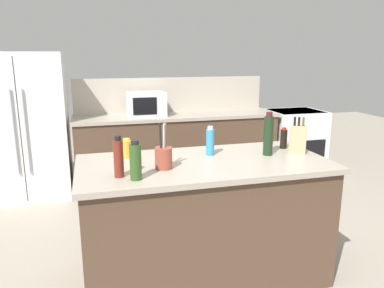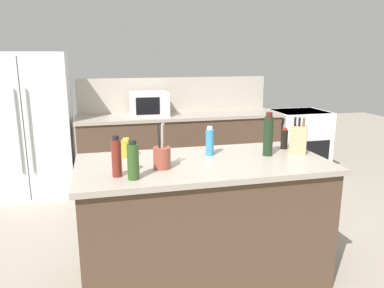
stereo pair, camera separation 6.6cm
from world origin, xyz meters
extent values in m
plane|color=gray|center=(0.00, 0.00, 0.00)|extent=(14.00, 14.00, 0.00)
cube|color=#4C3828|center=(0.30, 2.20, 0.45)|extent=(2.62, 0.62, 0.90)
cube|color=#9E9384|center=(0.30, 2.20, 0.92)|extent=(2.66, 0.66, 0.04)
cube|color=#B2A899|center=(0.30, 2.52, 1.17)|extent=(2.62, 0.03, 0.46)
cube|color=#4C3828|center=(0.00, 0.00, 0.45)|extent=(1.79, 0.84, 0.90)
cube|color=#9E9384|center=(0.00, 0.00, 0.92)|extent=(1.85, 0.90, 0.04)
cube|color=white|center=(-1.56, 2.25, 0.87)|extent=(0.98, 0.72, 1.74)
cube|color=#2D2D2D|center=(-1.56, 1.89, 0.87)|extent=(0.01, 0.00, 1.65)
cylinder|color=#ADB2B7|center=(-1.62, 1.87, 0.87)|extent=(0.02, 0.02, 0.96)
cylinder|color=#ADB2B7|center=(-1.50, 1.87, 0.87)|extent=(0.02, 0.02, 0.96)
cube|color=white|center=(2.05, 2.20, 0.46)|extent=(0.76, 0.64, 0.92)
cube|color=black|center=(2.05, 1.88, 0.35)|extent=(0.61, 0.01, 0.41)
cube|color=black|center=(2.05, 2.20, 0.91)|extent=(0.68, 0.58, 0.02)
cube|color=white|center=(-0.10, 2.20, 1.09)|extent=(0.47, 0.38, 0.30)
cube|color=black|center=(-0.14, 2.01, 1.09)|extent=(0.29, 0.01, 0.21)
cube|color=tan|center=(0.79, 0.04, 1.05)|extent=(0.16, 0.16, 0.22)
cylinder|color=black|center=(0.76, 0.06, 1.20)|extent=(0.02, 0.02, 0.07)
cylinder|color=black|center=(0.79, 0.04, 1.20)|extent=(0.02, 0.02, 0.07)
cylinder|color=brown|center=(0.82, 0.02, 1.20)|extent=(0.02, 0.02, 0.07)
cylinder|color=brown|center=(-0.33, -0.10, 1.02)|extent=(0.12, 0.12, 0.15)
cylinder|color=olive|center=(-0.31, -0.09, 1.17)|extent=(0.01, 0.05, 0.18)
cylinder|color=black|center=(-0.34, -0.09, 1.17)|extent=(0.01, 0.05, 0.18)
cylinder|color=#B2B2B7|center=(-0.32, -0.11, 1.17)|extent=(0.01, 0.03, 0.18)
cylinder|color=black|center=(0.53, 0.04, 1.09)|extent=(0.07, 0.07, 0.30)
cylinder|color=#4C1919|center=(0.53, 0.04, 1.26)|extent=(0.05, 0.05, 0.04)
cylinder|color=#2D4C1E|center=(-0.54, -0.28, 1.05)|extent=(0.07, 0.07, 0.23)
cylinder|color=black|center=(-0.54, -0.28, 1.18)|extent=(0.05, 0.05, 0.03)
cylinder|color=gold|center=(-0.54, 0.27, 1.01)|extent=(0.08, 0.08, 0.13)
cylinder|color=gold|center=(-0.54, 0.27, 1.08)|extent=(0.05, 0.05, 0.02)
cylinder|color=black|center=(0.76, 0.20, 1.02)|extent=(0.06, 0.06, 0.16)
cylinder|color=#B22319|center=(0.76, 0.20, 1.11)|extent=(0.04, 0.04, 0.02)
cylinder|color=maroon|center=(-0.64, -0.20, 1.06)|extent=(0.06, 0.06, 0.24)
cylinder|color=black|center=(-0.64, -0.20, 1.20)|extent=(0.04, 0.04, 0.03)
cylinder|color=#3384BC|center=(0.09, 0.16, 1.04)|extent=(0.06, 0.06, 0.21)
cylinder|color=white|center=(0.09, 0.16, 1.16)|extent=(0.04, 0.04, 0.02)
camera|label=1|loc=(-0.79, -2.54, 1.72)|focal=35.00mm
camera|label=2|loc=(-0.73, -2.56, 1.72)|focal=35.00mm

